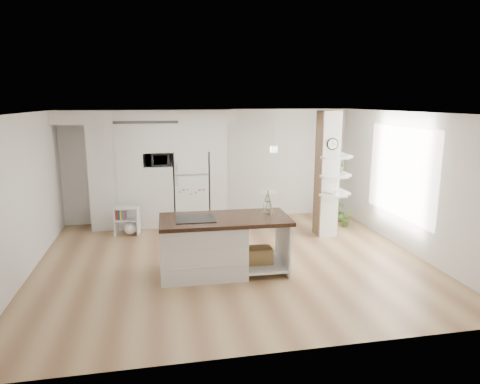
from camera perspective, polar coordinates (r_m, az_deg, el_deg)
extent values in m
cube|color=tan|center=(8.01, -1.07, -9.16)|extent=(7.00, 6.00, 0.01)
cube|color=white|center=(7.47, -1.15, 10.53)|extent=(7.00, 6.00, 0.04)
cube|color=silver|center=(10.55, -3.92, 3.61)|extent=(7.00, 0.04, 2.70)
cube|color=silver|center=(4.80, 5.10, -6.88)|extent=(7.00, 0.04, 2.70)
cube|color=silver|center=(7.84, -27.20, -0.70)|extent=(0.04, 6.00, 2.70)
cube|color=silver|center=(8.91, 21.67, 1.19)|extent=(0.04, 6.00, 2.70)
cube|color=silver|center=(10.22, -16.02, 2.03)|extent=(1.20, 0.65, 2.40)
cube|color=silver|center=(10.27, -10.71, -0.45)|extent=(0.65, 0.65, 1.42)
cube|color=silver|center=(10.06, -11.02, 7.16)|extent=(0.65, 0.65, 0.65)
cube|color=silver|center=(10.09, -6.73, 7.31)|extent=(0.85, 0.65, 0.65)
cube|color=silver|center=(10.27, -3.12, 2.53)|extent=(0.40, 0.65, 2.40)
cube|color=silver|center=(10.01, -12.44, 9.80)|extent=(4.00, 0.70, 0.30)
cube|color=#262626|center=(9.68, -12.45, 9.08)|extent=(1.40, 0.04, 0.06)
cube|color=white|center=(10.27, -6.57, 0.63)|extent=(0.78, 0.66, 1.75)
cube|color=#B2B2B7|center=(9.87, -6.46, 2.32)|extent=(0.78, 0.01, 0.03)
cube|color=silver|center=(9.40, 11.55, 2.34)|extent=(0.40, 0.40, 2.70)
cube|color=#A07E59|center=(9.32, 10.36, 2.31)|extent=(0.02, 0.40, 2.70)
cube|color=#A07E59|center=(9.59, 11.08, 2.55)|extent=(0.40, 0.02, 2.70)
cylinder|color=black|center=(9.13, 12.22, 6.27)|extent=(0.25, 0.03, 0.25)
cylinder|color=white|center=(9.11, 12.27, 6.26)|extent=(0.21, 0.01, 0.21)
plane|color=white|center=(9.12, 20.64, 2.46)|extent=(0.00, 2.40, 2.40)
cylinder|color=white|center=(8.11, 10.67, 6.34)|extent=(0.12, 0.12, 0.10)
cube|color=silver|center=(7.31, -5.00, -7.51)|extent=(1.43, 0.95, 0.91)
cube|color=silver|center=(7.58, 2.97, -9.47)|extent=(0.78, 0.94, 0.04)
cube|color=silver|center=(7.55, 5.71, -6.88)|extent=(0.05, 0.93, 0.91)
cube|color=#331C0F|center=(7.20, -2.04, -3.68)|extent=(2.20, 1.07, 0.07)
cube|color=black|center=(7.14, -5.95, -3.56)|extent=(0.66, 0.56, 0.01)
cube|color=olive|center=(7.51, 2.57, -8.38)|extent=(0.44, 0.33, 0.27)
cylinder|color=white|center=(7.41, 3.68, -2.11)|extent=(0.12, 0.12, 0.22)
cube|color=silver|center=(9.81, -16.23, -3.74)|extent=(0.08, 0.30, 0.62)
cube|color=silver|center=(9.69, -13.41, -3.77)|extent=(0.08, 0.30, 0.62)
cube|color=silver|center=(9.67, -14.92, -2.07)|extent=(0.56, 0.38, 0.03)
cube|color=silver|center=(9.74, -14.84, -3.61)|extent=(0.54, 0.38, 0.03)
sphere|color=white|center=(9.78, -14.37, -4.65)|extent=(0.30, 0.30, 0.30)
imported|color=#3F6829|center=(10.31, 13.99, -3.38)|extent=(0.29, 0.26, 0.43)
imported|color=#3F6829|center=(10.72, 12.92, -2.48)|extent=(0.38, 0.38, 0.53)
imported|color=#2D2D2D|center=(10.07, -10.90, 4.27)|extent=(0.54, 0.37, 0.30)
imported|color=#3F6829|center=(9.60, 13.20, 3.52)|extent=(0.27, 0.23, 0.30)
imported|color=white|center=(9.20, 12.17, -0.12)|extent=(0.22, 0.22, 0.05)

